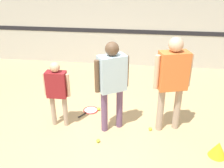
{
  "coord_description": "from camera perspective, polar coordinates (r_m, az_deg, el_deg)",
  "views": [
    {
      "loc": [
        0.68,
        -3.64,
        2.72
      ],
      "look_at": [
        0.18,
        0.17,
        0.9
      ],
      "focal_mm": 40.0,
      "sensor_mm": 36.0,
      "label": 1
    }
  ],
  "objects": [
    {
      "name": "ground_plane",
      "position": [
        4.6,
        -2.55,
        -11.01
      ],
      "size": [
        16.0,
        16.0,
        0.0
      ],
      "primitive_type": "plane",
      "color": "tan"
    },
    {
      "name": "wall_back",
      "position": [
        7.27,
        2.13,
        16.4
      ],
      "size": [
        16.0,
        0.07,
        3.2
      ],
      "color": "beige",
      "rests_on": "ground_plane"
    },
    {
      "name": "person_instructor",
      "position": [
        4.2,
        -0.0,
        1.38
      ],
      "size": [
        0.54,
        0.46,
        1.64
      ],
      "rotation": [
        0.0,
        0.0,
        0.56
      ],
      "color": "#6B4C70",
      "rests_on": "ground_plane"
    },
    {
      "name": "person_student_left",
      "position": [
        4.52,
        -12.48,
        -0.83
      ],
      "size": [
        0.48,
        0.2,
        1.25
      ],
      "rotation": [
        0.0,
        0.0,
        0.01
      ],
      "color": "tan",
      "rests_on": "ground_plane"
    },
    {
      "name": "person_student_right",
      "position": [
        4.3,
        13.68,
        1.88
      ],
      "size": [
        0.63,
        0.39,
        1.72
      ],
      "rotation": [
        0.0,
        0.0,
        -2.85
      ],
      "color": "tan",
      "rests_on": "ground_plane"
    },
    {
      "name": "racket_spare_on_floor",
      "position": [
        5.23,
        -5.01,
        -6.03
      ],
      "size": [
        0.42,
        0.53,
        0.03
      ],
      "rotation": [
        0.0,
        0.0,
        4.17
      ],
      "color": "red",
      "rests_on": "ground_plane"
    },
    {
      "name": "tennis_ball_near_instructor",
      "position": [
        4.36,
        -3.25,
        -12.81
      ],
      "size": [
        0.07,
        0.07,
        0.07
      ],
      "primitive_type": "sphere",
      "color": "#CCE038",
      "rests_on": "ground_plane"
    },
    {
      "name": "tennis_ball_by_spare_racket",
      "position": [
        5.22,
        -3.04,
        -5.72
      ],
      "size": [
        0.07,
        0.07,
        0.07
      ],
      "primitive_type": "sphere",
      "color": "#CCE038",
      "rests_on": "ground_plane"
    },
    {
      "name": "tennis_ball_stray_left",
      "position": [
        4.68,
        8.74,
        -10.08
      ],
      "size": [
        0.07,
        0.07,
        0.07
      ],
      "primitive_type": "sphere",
      "color": "#CCE038",
      "rests_on": "ground_plane"
    },
    {
      "name": "training_cone",
      "position": [
        4.36,
        23.08,
        -13.56
      ],
      "size": [
        0.28,
        0.28,
        0.26
      ],
      "color": "yellow",
      "rests_on": "ground_plane"
    }
  ]
}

